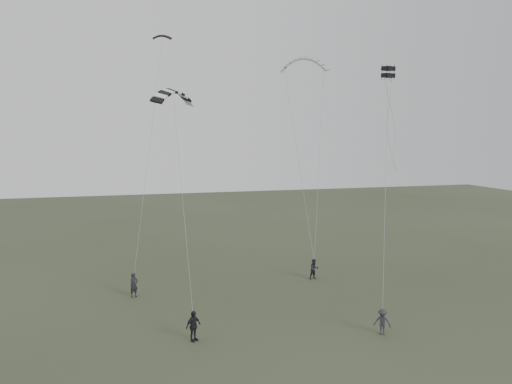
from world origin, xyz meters
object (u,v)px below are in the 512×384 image
object	(u,v)px
flyer_right	(314,269)
kite_pale_large	(304,58)
kite_dark_small	(162,36)
flyer_center	(193,326)
flyer_far	(382,322)
flyer_left	(134,285)
kite_box	(388,72)
kite_striped	(174,91)

from	to	relation	value
flyer_right	kite_pale_large	world-z (taller)	kite_pale_large
kite_dark_small	flyer_center	bearing A→B (deg)	-76.68
flyer_far	kite_dark_small	size ratio (longest dim) A/B	1.08
flyer_center	flyer_left	bearing A→B (deg)	76.04
kite_dark_small	kite_box	xyz separation A→B (m)	(13.66, -8.92, -3.24)
kite_pale_large	kite_striped	distance (m)	13.77
flyer_right	kite_striped	size ratio (longest dim) A/B	0.47
flyer_far	kite_box	world-z (taller)	kite_box
flyer_far	kite_dark_small	xyz separation A→B (m)	(-10.77, 14.03, 17.87)
flyer_left	kite_striped	size ratio (longest dim) A/B	0.50
flyer_left	kite_pale_large	xyz separation A→B (m)	(14.45, 4.95, 16.85)
kite_pale_large	kite_box	xyz separation A→B (m)	(1.82, -10.48, -2.33)
kite_box	flyer_right	bearing A→B (deg)	94.34
kite_pale_large	kite_striped	world-z (taller)	kite_pale_large
flyer_left	kite_striped	bearing A→B (deg)	-61.35
kite_pale_large	kite_box	bearing A→B (deg)	-49.12
kite_dark_small	kite_pale_large	size ratio (longest dim) A/B	0.34
flyer_left	flyer_center	bearing A→B (deg)	-103.84
kite_box	flyer_far	bearing A→B (deg)	-136.08
flyer_left	kite_pale_large	bearing A→B (deg)	-13.50
flyer_center	kite_box	bearing A→B (deg)	-19.50
flyer_far	kite_striped	xyz separation A→B (m)	(-10.55, 9.07, 13.44)
flyer_far	kite_pale_large	distance (m)	23.06
flyer_right	kite_pale_large	bearing A→B (deg)	71.51
kite_striped	flyer_far	bearing A→B (deg)	-81.75
flyer_right	kite_box	bearing A→B (deg)	-79.67
flyer_right	kite_striped	xyz separation A→B (m)	(-11.03, -2.28, 13.38)
kite_striped	kite_box	distance (m)	14.05
flyer_left	kite_dark_small	size ratio (longest dim) A/B	1.24
kite_dark_small	flyer_left	bearing A→B (deg)	-115.65
flyer_far	kite_dark_small	distance (m)	25.15
kite_striped	kite_box	xyz separation A→B (m)	(13.43, -3.96, 1.19)
flyer_far	kite_striped	bearing A→B (deg)	175.35
flyer_center	kite_pale_large	distance (m)	24.53
flyer_left	kite_box	bearing A→B (deg)	-51.19
kite_striped	flyer_center	bearing A→B (deg)	-130.55
flyer_left	flyer_center	xyz separation A→B (m)	(2.90, -8.62, -0.01)
kite_pale_large	flyer_left	bearing A→B (deg)	-130.06
flyer_right	kite_box	world-z (taller)	kite_box
flyer_right	flyer_left	bearing A→B (deg)	172.27
flyer_right	kite_dark_small	size ratio (longest dim) A/B	1.16
flyer_left	flyer_center	distance (m)	9.10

